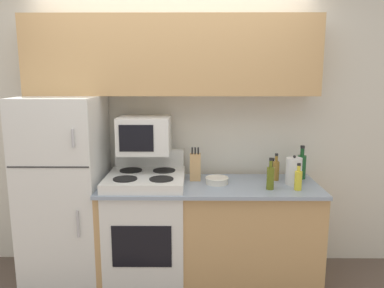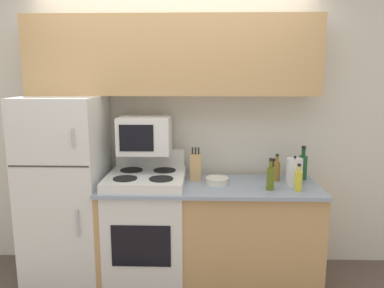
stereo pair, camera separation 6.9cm
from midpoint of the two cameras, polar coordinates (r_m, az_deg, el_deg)
wall_back at (r=3.53m, az=-2.07°, el=2.02°), size 8.00×0.05×2.55m
lower_cabinets at (r=3.37m, az=3.24°, el=-13.25°), size 1.85×0.67×0.88m
refrigerator at (r=3.46m, az=-18.01°, el=-6.59°), size 0.65×0.71×1.62m
upper_cabinets at (r=3.31m, az=-2.37°, el=13.23°), size 2.50×0.33×0.67m
stove at (r=3.36m, az=-6.29°, el=-12.31°), size 0.66×0.65×1.12m
microwave at (r=3.27m, az=-6.58°, el=1.41°), size 0.44×0.36×0.32m
knife_block at (r=3.29m, az=1.15°, el=-3.49°), size 0.09×0.08×0.30m
bowl at (r=3.21m, az=4.45°, el=-5.55°), size 0.20×0.20×0.06m
bottle_wine_green at (r=3.47m, az=17.07°, el=-3.27°), size 0.08×0.08×0.30m
bottle_soy_sauce at (r=3.45m, az=12.88°, el=-3.96°), size 0.05×0.05×0.18m
bottle_olive_oil at (r=3.09m, az=12.48°, el=-5.00°), size 0.06×0.06×0.26m
bottle_cooking_spray at (r=3.13m, az=16.53°, el=-5.31°), size 0.06×0.06×0.22m
bottle_vinegar at (r=3.36m, az=13.36°, el=-3.92°), size 0.06×0.06×0.24m
kettle at (r=3.27m, az=15.91°, el=-4.08°), size 0.13×0.13×0.25m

